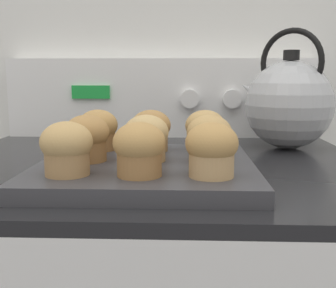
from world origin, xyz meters
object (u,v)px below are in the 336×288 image
(muffin_r2_c0, at_px, (98,130))
(tea_kettle, at_px, (288,103))
(muffin_r1_c2, at_px, (209,138))
(muffin_r0_c1, at_px, (142,149))
(muffin_r0_c0, at_px, (67,148))
(muffin_r1_c0, at_px, (87,138))
(muffin_r2_c2, at_px, (205,131))
(muffin_pan, at_px, (147,168))
(muffin_r1_c1, at_px, (147,138))
(muffin_r0_c2, at_px, (212,150))
(muffin_r2_c1, at_px, (152,130))

(muffin_r2_c0, relative_size, tea_kettle, 0.29)
(muffin_r1_c2, relative_size, muffin_r2_c0, 1.00)
(muffin_r0_c1, bearing_deg, muffin_r2_c0, 117.19)
(muffin_r0_c0, distance_m, muffin_r1_c2, 0.21)
(muffin_r1_c0, bearing_deg, muffin_r2_c2, 26.97)
(muffin_r0_c1, relative_size, muffin_r1_c2, 1.00)
(muffin_pan, relative_size, muffin_r2_c2, 4.56)
(muffin_r0_c0, distance_m, tea_kettle, 0.50)
(muffin_r1_c0, height_order, tea_kettle, tea_kettle)
(muffin_r0_c0, height_order, muffin_r2_c2, same)
(muffin_r1_c0, relative_size, muffin_r1_c1, 1.00)
(muffin_r0_c1, height_order, muffin_r2_c2, same)
(muffin_r0_c2, xyz_separation_m, muffin_r1_c0, (-0.18, 0.09, 0.00))
(muffin_r2_c0, xyz_separation_m, muffin_r2_c2, (0.18, -0.00, 0.00))
(tea_kettle, bearing_deg, muffin_r1_c2, -124.83)
(muffin_r0_c1, xyz_separation_m, muffin_r2_c0, (-0.09, 0.18, 0.00))
(muffin_r0_c0, height_order, muffin_r0_c1, same)
(muffin_r1_c0, distance_m, muffin_r1_c1, 0.09)
(muffin_r0_c0, bearing_deg, muffin_r1_c2, 26.32)
(muffin_r1_c1, relative_size, muffin_r1_c2, 1.00)
(muffin_r2_c0, height_order, muffin_r2_c1, same)
(tea_kettle, bearing_deg, muffin_r2_c1, -148.41)
(muffin_r0_c0, xyz_separation_m, muffin_r0_c2, (0.18, -0.00, 0.00))
(muffin_pan, relative_size, muffin_r1_c2, 4.56)
(muffin_r1_c1, relative_size, muffin_r2_c1, 1.00)
(muffin_r0_c2, bearing_deg, muffin_r0_c1, -179.90)
(muffin_r1_c0, relative_size, muffin_r1_c2, 1.00)
(muffin_r0_c2, xyz_separation_m, muffin_r2_c1, (-0.09, 0.18, 0.00))
(muffin_r1_c0, relative_size, muffin_r2_c2, 1.00)
(muffin_r2_c1, bearing_deg, muffin_r1_c1, -90.33)
(muffin_r0_c1, height_order, muffin_r1_c2, same)
(muffin_pan, bearing_deg, muffin_r0_c0, -136.52)
(muffin_r0_c2, distance_m, muffin_r2_c0, 0.26)
(muffin_r2_c1, xyz_separation_m, tea_kettle, (0.26, 0.16, 0.04))
(muffin_r2_c0, bearing_deg, muffin_r0_c1, -62.81)
(muffin_r2_c2, bearing_deg, tea_kettle, 42.73)
(muffin_r0_c0, bearing_deg, muffin_r0_c2, -0.51)
(muffin_pan, height_order, muffin_r0_c1, muffin_r0_c1)
(muffin_r1_c2, relative_size, muffin_r2_c1, 1.00)
(muffin_r1_c0, xyz_separation_m, muffin_r2_c1, (0.09, 0.09, 0.00))
(muffin_r0_c2, xyz_separation_m, muffin_r1_c1, (-0.09, 0.09, 0.00))
(muffin_r1_c2, relative_size, tea_kettle, 0.29)
(muffin_pan, xyz_separation_m, muffin_r0_c2, (0.09, -0.09, 0.05))
(muffin_r0_c2, bearing_deg, tea_kettle, 62.91)
(muffin_r2_c1, bearing_deg, muffin_r2_c2, 0.43)
(muffin_r1_c1, distance_m, muffin_r1_c2, 0.09)
(muffin_r1_c1, bearing_deg, muffin_r2_c2, 44.02)
(muffin_pan, bearing_deg, muffin_r2_c1, 89.72)
(muffin_r0_c0, bearing_deg, muffin_r2_c0, 89.05)
(muffin_r1_c0, relative_size, muffin_r2_c1, 1.00)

